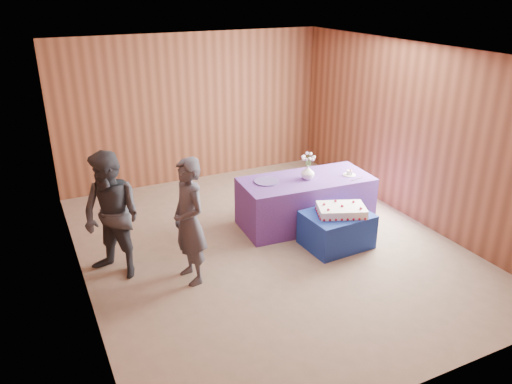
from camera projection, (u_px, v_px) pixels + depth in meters
ground at (267, 246)px, 7.16m from camera, size 6.00×6.00×0.00m
room_shell at (269, 124)px, 6.45m from camera, size 5.04×6.04×2.72m
cake_table at (337, 230)px, 7.08m from camera, size 0.93×0.74×0.50m
serving_table at (305, 201)px, 7.69m from camera, size 2.06×1.03×0.75m
sheet_cake at (341, 210)px, 6.95m from camera, size 0.80×0.68×0.16m
vase at (308, 172)px, 7.49m from camera, size 0.27×0.27×0.21m
flower_spray at (308, 157)px, 7.39m from camera, size 0.22×0.21×0.16m
platter at (267, 181)px, 7.40m from camera, size 0.39×0.39×0.02m
plate at (349, 175)px, 7.67m from camera, size 0.22×0.22×0.01m
cake_slice at (350, 172)px, 7.65m from camera, size 0.10×0.10×0.09m
knife at (356, 179)px, 7.51m from camera, size 0.26×0.07×0.00m
guest_left at (189, 222)px, 6.05m from camera, size 0.46×0.64×1.62m
guest_right at (112, 216)px, 6.15m from camera, size 0.99×1.02×1.65m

